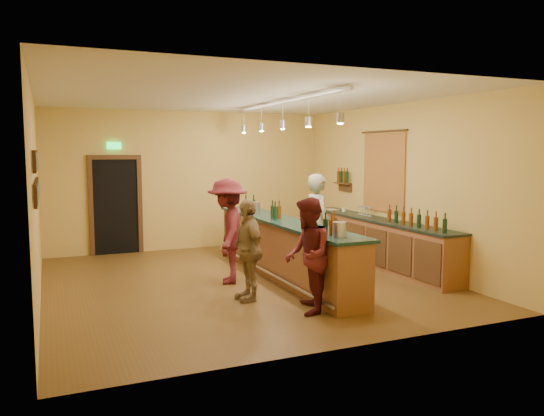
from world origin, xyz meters
name	(u,v)px	position (x,y,z in m)	size (l,w,h in m)	color
floor	(241,281)	(0.00, 0.00, 0.00)	(7.00, 7.00, 0.00)	brown
ceiling	(240,97)	(0.00, 0.00, 3.20)	(6.50, 7.00, 0.02)	silver
wall_back	(190,180)	(0.00, 3.50, 1.60)	(6.50, 0.02, 3.20)	#DBB052
wall_front	(345,211)	(0.00, -3.50, 1.60)	(6.50, 0.02, 3.20)	#DBB052
wall_left	(36,197)	(-3.25, 0.00, 1.60)	(0.02, 7.00, 3.20)	#DBB052
wall_right	(396,186)	(3.25, 0.00, 1.60)	(0.02, 7.00, 3.20)	#DBB052
doorway	(116,204)	(-1.70, 3.47, 1.13)	(1.15, 0.09, 2.48)	black
tapestry	(384,172)	(3.23, 0.40, 1.85)	(0.03, 1.40, 1.60)	maroon
bottle_shelf	(343,178)	(3.17, 1.90, 1.67)	(0.17, 0.55, 0.54)	#432B14
picture_grid	(37,175)	(-3.21, -0.75, 1.95)	(0.06, 2.20, 0.70)	#382111
back_counter	(378,241)	(2.97, 0.18, 0.49)	(0.60, 4.55, 1.27)	brown
tasting_bar	(282,244)	(0.79, 0.00, 0.61)	(0.74, 5.10, 1.38)	brown
pendant_track	(283,111)	(0.80, 0.00, 2.98)	(0.11, 4.60, 0.50)	silver
bartender	(318,224)	(1.50, -0.05, 0.94)	(0.68, 0.45, 1.87)	gray
customer_a	(308,255)	(0.25, -2.09, 0.82)	(0.80, 0.62, 1.64)	#59191E
customer_b	(248,250)	(-0.30, -1.16, 0.78)	(0.92, 0.38, 1.56)	#997A51
customer_c	(228,231)	(-0.25, -0.01, 0.91)	(1.18, 0.68, 1.82)	#59191E
bar_stool	(312,229)	(2.03, 1.25, 0.64)	(0.38, 0.38, 0.79)	#AE874E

